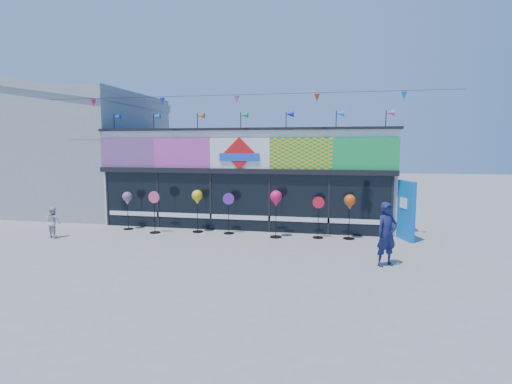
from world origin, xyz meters
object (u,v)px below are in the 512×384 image
(spinner_3, at_px, (229,212))
(spinner_4, at_px, (276,200))
(blue_sign, at_px, (406,210))
(spinner_2, at_px, (197,198))
(spinner_5, at_px, (318,216))
(child, at_px, (53,222))
(adult_man, at_px, (387,234))
(spinner_1, at_px, (154,211))
(spinner_0, at_px, (127,199))
(spinner_6, at_px, (350,203))

(spinner_3, xyz_separation_m, spinner_4, (1.89, -0.28, 0.57))
(blue_sign, relative_size, spinner_2, 1.28)
(spinner_5, xyz_separation_m, child, (-9.63, -1.84, -0.24))
(spinner_2, xyz_separation_m, spinner_5, (4.71, -0.10, -0.52))
(spinner_3, bearing_deg, adult_man, -29.96)
(blue_sign, bearing_deg, child, 170.29)
(spinner_1, bearing_deg, spinner_3, 8.75)
(spinner_0, xyz_separation_m, adult_man, (9.71, -3.13, -0.32))
(adult_man, bearing_deg, blue_sign, 39.00)
(spinner_4, bearing_deg, spinner_2, 174.32)
(spinner_3, bearing_deg, blue_sign, 2.23)
(spinner_1, bearing_deg, spinner_6, 3.38)
(spinner_5, distance_m, spinner_6, 1.23)
(spinner_0, height_order, spinner_6, spinner_6)
(spinner_4, height_order, adult_man, adult_man)
(spinner_6, bearing_deg, adult_man, -73.66)
(spinner_0, relative_size, child, 1.34)
(spinner_3, distance_m, spinner_6, 4.57)
(spinner_5, distance_m, child, 9.81)
(spinner_2, bearing_deg, spinner_5, -1.26)
(spinner_5, xyz_separation_m, spinner_6, (1.12, 0.07, 0.50))
(spinner_4, distance_m, spinner_6, 2.68)
(spinner_3, height_order, child, spinner_3)
(spinner_2, xyz_separation_m, adult_man, (6.75, -3.18, -0.43))
(blue_sign, distance_m, spinner_2, 7.82)
(spinner_2, bearing_deg, spinner_1, -163.46)
(spinner_6, bearing_deg, spinner_0, -179.89)
(spinner_3, height_order, spinner_6, spinner_6)
(spinner_0, relative_size, spinner_5, 1.00)
(blue_sign, xyz_separation_m, spinner_0, (-10.77, -0.28, 0.15))
(blue_sign, xyz_separation_m, spinner_4, (-4.64, -0.54, 0.33))
(spinner_5, distance_m, adult_man, 3.70)
(spinner_4, relative_size, spinner_6, 1.07)
(adult_man, xyz_separation_m, child, (-11.68, 1.25, -0.34))
(spinner_1, bearing_deg, spinner_5, 3.36)
(blue_sign, xyz_separation_m, adult_man, (-1.06, -3.41, -0.17))
(spinner_2, distance_m, spinner_4, 3.18)
(spinner_1, bearing_deg, spinner_4, 1.90)
(blue_sign, height_order, spinner_5, blue_sign)
(adult_man, bearing_deg, spinner_5, 89.81)
(blue_sign, relative_size, spinner_3, 1.36)
(spinner_3, bearing_deg, spinner_5, -1.21)
(child, bearing_deg, spinner_5, -149.50)
(blue_sign, relative_size, spinner_5, 1.39)
(spinner_4, distance_m, spinner_5, 1.67)
(spinner_1, xyz_separation_m, spinner_6, (7.42, 0.44, 0.45))
(spinner_0, xyz_separation_m, spinner_3, (4.24, 0.02, -0.40))
(spinner_0, xyz_separation_m, spinner_4, (6.13, -0.26, 0.18))
(spinner_1, xyz_separation_m, adult_man, (8.34, -2.71, 0.04))
(spinner_6, relative_size, child, 1.43)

